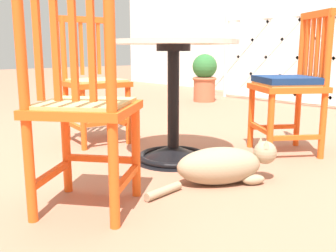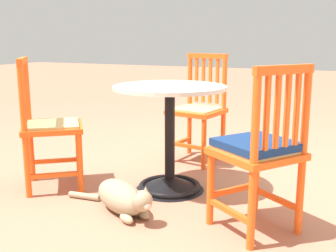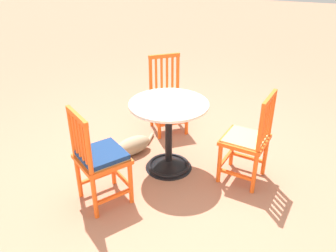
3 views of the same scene
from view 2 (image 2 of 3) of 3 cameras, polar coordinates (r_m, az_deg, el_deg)
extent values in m
plane|color=#A36B51|center=(3.09, -1.26, -7.60)|extent=(24.00, 24.00, 0.00)
cone|color=black|center=(2.90, 0.24, -7.83)|extent=(0.48, 0.48, 0.10)
torus|color=black|center=(2.91, 0.24, -8.29)|extent=(0.44, 0.44, 0.04)
cylinder|color=black|center=(2.81, 0.24, -1.63)|extent=(0.07, 0.07, 0.66)
cylinder|color=black|center=(2.76, 0.25, 4.69)|extent=(0.20, 0.20, 0.04)
cylinder|color=beige|center=(2.75, 0.25, 5.37)|extent=(0.76, 0.76, 0.02)
cylinder|color=#EA5619|center=(3.31, 4.98, -2.23)|extent=(0.04, 0.04, 0.45)
cylinder|color=#EA5619|center=(3.48, 0.09, -1.47)|extent=(0.04, 0.04, 0.45)
cylinder|color=#EA5619|center=(3.56, 7.72, 2.50)|extent=(0.04, 0.04, 0.91)
cylinder|color=#EA5619|center=(3.72, 3.02, 3.00)|extent=(0.04, 0.04, 0.91)
cube|color=#EA5619|center=(3.48, 6.33, -3.01)|extent=(0.34, 0.08, 0.03)
cube|color=#EA5619|center=(3.64, 1.58, -2.25)|extent=(0.34, 0.08, 0.03)
cube|color=#EA5619|center=(3.41, 2.47, -2.74)|extent=(0.08, 0.34, 0.03)
cube|color=#EA5619|center=(3.49, 3.97, 2.02)|extent=(0.46, 0.46, 0.04)
cube|color=tan|center=(3.49, 3.97, 2.37)|extent=(0.40, 0.40, 0.02)
cube|color=#EA5619|center=(3.56, 6.84, 6.18)|extent=(0.02, 0.03, 0.39)
cube|color=#EA5619|center=(3.59, 5.87, 6.25)|extent=(0.02, 0.03, 0.39)
cube|color=#EA5619|center=(3.62, 4.91, 6.32)|extent=(0.02, 0.03, 0.39)
cube|color=#EA5619|center=(3.66, 3.98, 6.39)|extent=(0.02, 0.03, 0.39)
cube|color=#EA5619|center=(3.59, 5.45, 9.62)|extent=(0.09, 0.38, 0.04)
cylinder|color=#EA5619|center=(3.18, -12.30, -3.05)|extent=(0.04, 0.04, 0.45)
cylinder|color=#EA5619|center=(2.85, -12.11, -4.78)|extent=(0.04, 0.04, 0.45)
cylinder|color=#EA5619|center=(3.14, -18.68, 0.72)|extent=(0.04, 0.04, 0.91)
cylinder|color=#EA5619|center=(2.81, -19.25, -0.60)|extent=(0.04, 0.04, 0.91)
cube|color=#EA5619|center=(3.20, -15.27, -4.66)|extent=(0.23, 0.28, 0.03)
cube|color=#EA5619|center=(2.88, -15.44, -6.56)|extent=(0.23, 0.28, 0.03)
cube|color=#EA5619|center=(3.03, -12.16, -4.87)|extent=(0.28, 0.23, 0.03)
cube|color=#EA5619|center=(2.97, -15.66, -0.18)|extent=(0.56, 0.56, 0.04)
cube|color=tan|center=(2.96, -15.68, 0.24)|extent=(0.49, 0.49, 0.02)
cube|color=#EA5619|center=(3.04, -19.07, 4.63)|extent=(0.03, 0.03, 0.39)
cube|color=#EA5619|center=(2.97, -19.19, 4.47)|extent=(0.03, 0.03, 0.39)
cube|color=#EA5619|center=(2.91, -19.31, 4.31)|extent=(0.03, 0.03, 0.39)
cube|color=#EA5619|center=(2.84, -19.44, 4.13)|extent=(0.03, 0.03, 0.39)
cube|color=#EA5619|center=(2.92, -19.53, 8.47)|extent=(0.32, 0.26, 0.04)
cylinder|color=#EA5619|center=(2.34, 5.90, -8.29)|extent=(0.04, 0.04, 0.45)
cylinder|color=#EA5619|center=(2.55, 12.09, -6.79)|extent=(0.04, 0.04, 0.45)
cylinder|color=#EA5619|center=(2.02, 11.80, -4.92)|extent=(0.04, 0.04, 0.91)
cylinder|color=#EA5619|center=(2.26, 18.19, -3.48)|extent=(0.04, 0.04, 0.91)
cube|color=#EA5619|center=(2.25, 8.48, -11.56)|extent=(0.21, 0.30, 0.03)
cube|color=#EA5619|center=(2.47, 14.71, -9.69)|extent=(0.21, 0.30, 0.03)
cube|color=#EA5619|center=(2.46, 9.09, -8.72)|extent=(0.30, 0.21, 0.03)
cube|color=#EA5619|center=(2.26, 12.06, -3.74)|extent=(0.56, 0.56, 0.04)
cube|color=tan|center=(2.26, 12.09, -3.20)|extent=(0.49, 0.49, 0.02)
cube|color=#EA5619|center=(2.02, 13.50, 1.53)|extent=(0.03, 0.03, 0.39)
cube|color=#EA5619|center=(2.06, 14.85, 1.70)|extent=(0.03, 0.03, 0.39)
cube|color=#EA5619|center=(2.11, 16.15, 1.85)|extent=(0.03, 0.03, 0.39)
cube|color=#EA5619|center=(2.16, 17.39, 2.00)|extent=(0.03, 0.03, 0.39)
cube|color=#EA5619|center=(2.06, 15.84, 7.52)|extent=(0.33, 0.24, 0.04)
cube|color=navy|center=(2.25, 12.12, -2.47)|extent=(0.50, 0.50, 0.04)
ellipsoid|color=#9E896B|center=(2.55, -6.60, -9.68)|extent=(0.39, 0.48, 0.19)
ellipsoid|color=silver|center=(2.48, -5.45, -10.61)|extent=(0.22, 0.23, 0.14)
sphere|color=#9E896B|center=(2.33, -3.60, -10.32)|extent=(0.12, 0.12, 0.12)
ellipsoid|color=silver|center=(2.30, -3.04, -10.92)|extent=(0.07, 0.06, 0.04)
cone|color=#9E896B|center=(2.34, -3.10, -8.84)|extent=(0.04, 0.04, 0.04)
cone|color=#9E896B|center=(2.31, -4.46, -9.15)|extent=(0.04, 0.04, 0.04)
ellipsoid|color=#9E896B|center=(2.47, -3.53, -12.04)|extent=(0.11, 0.13, 0.05)
ellipsoid|color=#9E896B|center=(2.42, -5.79, -12.62)|extent=(0.11, 0.13, 0.05)
cylinder|color=#9E896B|center=(2.80, -11.51, -9.47)|extent=(0.06, 0.22, 0.04)
camera|label=1|loc=(2.84, -48.07, 0.66)|focal=41.14mm
camera|label=3|loc=(4.05, 53.37, 22.40)|focal=37.36mm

